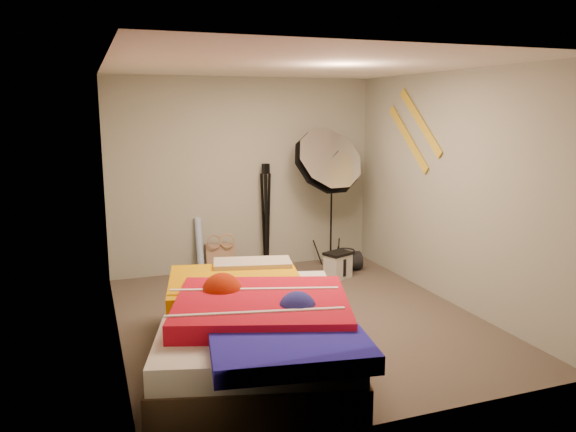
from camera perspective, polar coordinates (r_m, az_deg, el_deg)
name	(u,v)px	position (r m, az deg, el deg)	size (l,w,h in m)	color
floor	(299,319)	(5.81, 1.11, -10.37)	(4.00, 4.00, 0.00)	brown
ceiling	(300,65)	(5.43, 1.21, 15.04)	(4.00, 4.00, 0.00)	silver
wall_back	(244,175)	(7.36, -4.47, 4.18)	(3.50, 3.50, 0.00)	gray
wall_front	(411,243)	(3.72, 12.34, -2.69)	(3.50, 3.50, 0.00)	gray
wall_left	(112,208)	(5.12, -17.41, 0.76)	(4.00, 4.00, 0.00)	gray
wall_right	(450,189)	(6.32, 16.15, 2.67)	(4.00, 4.00, 0.00)	gray
tote_bag	(220,258)	(7.38, -6.90, -4.25)	(0.38, 0.11, 0.38)	tan
wrapping_roll	(200,246)	(7.28, -8.97, -3.05)	(0.08, 0.08, 0.74)	#4E80D3
camera_case	(338,266)	(7.12, 5.09, -5.08)	(0.31, 0.22, 0.31)	beige
duffel_bag	(345,261)	(7.45, 5.85, -4.59)	(0.25, 0.25, 0.41)	black
wall_stripe_upper	(420,122)	(6.75, 13.30, 9.28)	(0.02, 1.10, 0.10)	gold
wall_stripe_lower	(408,138)	(6.96, 12.10, 7.72)	(0.02, 1.10, 0.10)	gold
bed	(256,327)	(4.76, -3.32, -11.19)	(2.02, 2.59, 0.64)	#463421
photo_umbrella	(326,163)	(7.31, 3.88, 5.39)	(1.12, 0.78, 1.96)	black
camera_tripod	(266,209)	(7.38, -2.25, 0.72)	(0.09, 0.09, 1.40)	black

